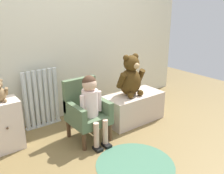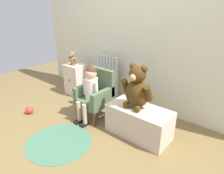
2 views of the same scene
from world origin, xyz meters
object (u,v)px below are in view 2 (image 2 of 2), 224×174
small_dresser (76,79)px  child_figure (90,86)px  low_bench (139,122)px  floor_rug (59,142)px  small_teddy_bear (73,59)px  child_armchair (96,94)px  radiator (107,77)px  large_teddy_bear (137,89)px  toy_ball (30,110)px

small_dresser → child_figure: child_figure is taller
low_bench → floor_rug: size_ratio=1.01×
small_teddy_bear → floor_rug: 1.45m
child_armchair → child_figure: size_ratio=0.89×
small_dresser → low_bench: small_dresser is taller
child_armchair → child_figure: bearing=-90.0°
small_dresser → radiator: bearing=26.1°
floor_rug → large_teddy_bear: bearing=52.3°
radiator → child_armchair: size_ratio=1.07×
child_armchair → large_teddy_bear: bearing=0.3°
small_teddy_bear → floor_rug: (0.86, -0.99, -0.61)m
small_dresser → small_teddy_bear: bearing=-90.8°
child_armchair → small_dresser: bearing=158.8°
small_teddy_bear → toy_ball: size_ratio=2.07×
radiator → small_dresser: radiator is taller
radiator → toy_ball: size_ratio=6.47×
small_dresser → large_teddy_bear: large_teddy_bear is taller
low_bench → small_teddy_bear: small_teddy_bear is taller
low_bench → small_dresser: bearing=168.2°
small_dresser → child_armchair: bearing=-21.2°
child_figure → small_teddy_bear: small_teddy_bear is taller
radiator → small_dresser: (-0.50, -0.25, -0.09)m
toy_ball → small_teddy_bear: bearing=90.8°
child_armchair → small_teddy_bear: bearing=160.1°
child_figure → toy_ball: bearing=-148.7°
child_armchair → large_teddy_bear: 0.68m
large_teddy_bear → child_armchair: bearing=-179.7°
small_dresser → small_teddy_bear: (-0.00, -0.02, 0.36)m
low_bench → small_teddy_bear: 1.55m
small_teddy_bear → toy_ball: (0.01, -0.86, -0.56)m
radiator → small_teddy_bear: bearing=-152.1°
child_armchair → floor_rug: size_ratio=0.89×
radiator → toy_ball: radiator is taller
small_dresser → floor_rug: (0.86, -1.01, -0.26)m
radiator → small_teddy_bear: small_teddy_bear is taller
large_teddy_bear → toy_ball: bearing=-157.5°
small_teddy_bear → child_figure: bearing=-26.6°
low_bench → large_teddy_bear: size_ratio=1.46×
radiator → child_armchair: bearing=-63.1°
toy_ball → child_armchair: bearing=36.9°
child_armchair → toy_ball: child_armchair is taller
small_dresser → large_teddy_bear: size_ratio=1.03×
floor_rug → low_bench: bearing=49.4°
floor_rug → small_teddy_bear: bearing=131.1°
radiator → small_teddy_bear: size_ratio=3.13×
toy_ball → large_teddy_bear: bearing=22.5°
child_figure → floor_rug: bearing=-82.0°
child_figure → toy_ball: size_ratio=6.78×
radiator → child_figure: (0.28, -0.65, 0.13)m
small_dresser → toy_ball: size_ratio=4.83×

